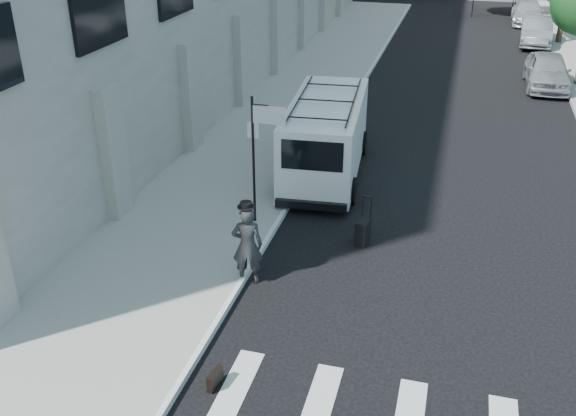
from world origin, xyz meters
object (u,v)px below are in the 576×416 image
Objects in this scene: businessman at (247,245)px; parked_car_c at (528,13)px; cargo_van at (327,136)px; suitcase at (363,232)px; parked_car_a at (547,71)px; briefcase at (215,379)px; parked_car_b at (536,31)px.

businessman reaches higher than parked_car_c.
cargo_van is 28.92m from parked_car_c.
businessman is 1.54× the size of suitcase.
cargo_van reaches higher than suitcase.
parked_car_c is (0.03, 15.77, -0.07)m from parked_car_a.
businessman is 35.56m from parked_car_c.
briefcase is at bearing -108.86° from parked_car_a.
briefcase is 0.35× the size of suitcase.
parked_car_a is 0.94× the size of parked_car_c.
parked_car_b is at bearing 85.56° from briefcase.
parked_car_a reaches higher than suitcase.
parked_car_b is (7.79, 21.23, -0.48)m from cargo_van.
suitcase is at bearing -99.46° from parked_car_c.
businessman is 0.41× the size of parked_car_b.
businessman is at bearing 107.70° from briefcase.
businessman is 0.30× the size of cargo_van.
parked_car_c reaches higher than suitcase.
parked_car_c is at bearing -119.68° from businessman.
briefcase is at bearing -95.45° from suitcase.
parked_car_c is (7.54, 38.16, 0.53)m from briefcase.
parked_car_b reaches higher than briefcase.
briefcase is 0.09× the size of parked_car_c.
businessman is at bearing -113.39° from parked_car_a.
briefcase is at bearing -93.86° from cargo_van.
parked_car_b is 0.97× the size of parked_car_c.
parked_car_c is at bearing 90.75° from suitcase.
cargo_van is 22.62m from parked_car_b.
briefcase is 32.44m from parked_car_b.
parked_car_a is (8.03, 18.87, -0.20)m from businessman.
parked_car_c is (5.78, 32.15, 0.37)m from suitcase.
parked_car_c is at bearing 69.92° from cargo_van.
cargo_van is 14.32m from parked_car_a.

